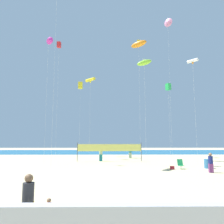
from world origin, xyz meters
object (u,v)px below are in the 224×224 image
volleyball_net (110,148)px  kite_lime_inflatable (144,63)px  folding_beach_chair (181,164)px  kite_orange_inflatable (139,44)px  beachgoer_teal_shirt (130,152)px  trash_barrel (207,164)px  beachgoer_sage_shirt (101,153)px  beach_handbag (172,168)px  kite_yellow_tube (90,80)px  kite_red_box (59,45)px  toddler_figure (49,210)px  kite_green_box (168,87)px  mother_figure (28,198)px  kite_pink_delta (168,22)px  kite_white_tube (193,61)px  kite_magenta_delta (49,40)px  kite_yellow_box (80,85)px  beachgoer_navy_shirt (211,162)px

volleyball_net → kite_lime_inflatable: 11.55m
folding_beach_chair → volleyball_net: 10.16m
kite_orange_inflatable → beachgoer_teal_shirt: bearing=110.1°
trash_barrel → beachgoer_sage_shirt: bearing=144.3°
trash_barrel → kite_lime_inflatable: kite_lime_inflatable is taller
beach_handbag → kite_yellow_tube: bearing=122.2°
beachgoer_teal_shirt → kite_orange_inflatable: 15.90m
volleyball_net → kite_red_box: size_ratio=0.46×
toddler_figure → kite_green_box: size_ratio=0.07×
mother_figure → kite_lime_inflatable: kite_lime_inflatable is taller
mother_figure → kite_orange_inflatable: (6.90, 22.87, 15.69)m
toddler_figure → kite_pink_delta: bearing=76.7°
kite_red_box → kite_white_tube: bearing=-21.4°
kite_yellow_tube → kite_lime_inflatable: bearing=-56.3°
mother_figure → beach_handbag: 15.83m
folding_beach_chair → volleyball_net: (-6.70, 7.56, 1.17)m
folding_beach_chair → kite_lime_inflatable: 11.82m
folding_beach_chair → kite_orange_inflatable: bearing=89.1°
kite_orange_inflatable → kite_magenta_delta: 12.82m
kite_green_box → kite_red_box: kite_red_box is taller
kite_yellow_tube → kite_red_box: bearing=-157.1°
trash_barrel → kite_yellow_box: size_ratio=0.07×
kite_lime_inflatable → kite_white_tube: bearing=13.9°
kite_orange_inflatable → kite_yellow_tube: bearing=147.7°
kite_green_box → kite_red_box: 18.79m
kite_green_box → folding_beach_chair: bearing=-102.0°
toddler_figure → beachgoer_teal_shirt: 26.32m
kite_white_tube → kite_red_box: (-18.17, 7.11, 5.17)m
volleyball_net → folding_beach_chair: bearing=-48.5°
volleyball_net → kite_orange_inflatable: bearing=20.7°
kite_magenta_delta → trash_barrel: bearing=-12.6°
kite_lime_inflatable → kite_yellow_box: kite_yellow_box is taller
volleyball_net → kite_lime_inflatable: bearing=-48.1°
trash_barrel → volleyball_net: (-9.40, 7.22, 1.20)m
kite_white_tube → kite_yellow_box: (-15.32, 11.88, -0.07)m
toddler_figure → beachgoer_teal_shirt: bearing=90.1°
toddler_figure → kite_red_box: bearing=114.6°
volleyball_net → kite_yellow_tube: kite_yellow_tube is taller
trash_barrel → kite_yellow_tube: 22.00m
toddler_figure → beachgoer_navy_shirt: 15.31m
toddler_figure → kite_yellow_box: bearing=107.3°
kite_magenta_delta → kite_red_box: 8.22m
kite_yellow_box → kite_red_box: bearing=-120.9°
beachgoer_sage_shirt → toddler_figure: bearing=40.2°
beach_handbag → kite_yellow_tube: 20.80m
folding_beach_chair → kite_yellow_tube: bearing=109.5°
folding_beach_chair → kite_yellow_tube: (-9.84, 13.81, 12.01)m
beachgoer_teal_shirt → beach_handbag: 12.88m
beachgoer_sage_shirt → beachgoer_teal_shirt: bearing=178.1°
kite_green_box → beachgoer_navy_shirt: bearing=-94.2°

